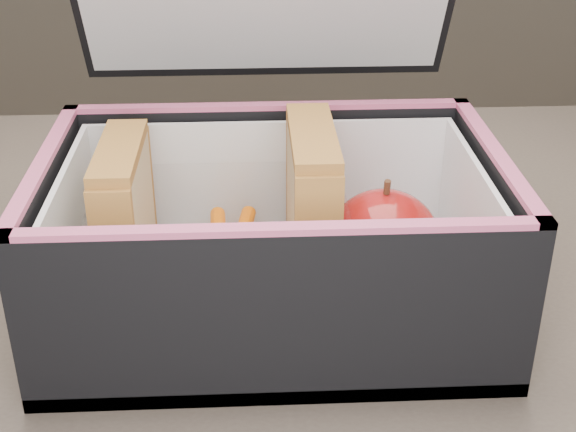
{
  "coord_description": "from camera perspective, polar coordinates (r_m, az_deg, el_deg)",
  "views": [
    {
      "loc": [
        -0.03,
        -0.42,
        1.05
      ],
      "look_at": [
        -0.01,
        0.03,
        0.81
      ],
      "focal_mm": 50.0,
      "sensor_mm": 36.0,
      "label": 1
    }
  ],
  "objects": [
    {
      "name": "lunch_bag",
      "position": [
        0.51,
        -1.1,
        -0.63
      ],
      "size": [
        0.28,
        0.27,
        0.27
      ],
      "color": "black",
      "rests_on": "kitchen_table"
    },
    {
      "name": "plastic_tub",
      "position": [
        0.52,
        -4.83,
        -2.13
      ],
      "size": [
        0.16,
        0.11,
        0.07
      ],
      "primitive_type": null,
      "color": "white",
      "rests_on": "lunch_bag"
    },
    {
      "name": "sandwich_left",
      "position": [
        0.51,
        -11.46,
        -0.32
      ],
      "size": [
        0.03,
        0.09,
        0.1
      ],
      "color": "tan",
      "rests_on": "plastic_tub"
    },
    {
      "name": "sandwich_right",
      "position": [
        0.51,
        1.7,
        0.36
      ],
      "size": [
        0.03,
        0.1,
        0.11
      ],
      "color": "tan",
      "rests_on": "plastic_tub"
    },
    {
      "name": "carrot_sticks",
      "position": [
        0.52,
        -3.86,
        -3.55
      ],
      "size": [
        0.04,
        0.13,
        0.03
      ],
      "color": "#FD540B",
      "rests_on": "plastic_tub"
    },
    {
      "name": "paper_napkin",
      "position": [
        0.53,
        7.24,
        -5.21
      ],
      "size": [
        0.09,
        0.09,
        0.01
      ],
      "primitive_type": "cube",
      "rotation": [
        0.0,
        0.0,
        0.32
      ],
      "color": "white",
      "rests_on": "lunch_bag"
    },
    {
      "name": "red_apple",
      "position": [
        0.51,
        6.82,
        -1.73
      ],
      "size": [
        0.07,
        0.07,
        0.08
      ],
      "rotation": [
        0.0,
        0.0,
        -0.03
      ],
      "color": "#850A01",
      "rests_on": "paper_napkin"
    }
  ]
}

